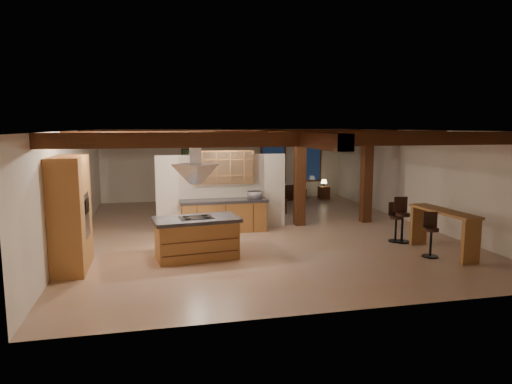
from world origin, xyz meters
TOP-DOWN VIEW (x-y plane):
  - ground at (0.00, 0.00)m, footprint 12.00×12.00m
  - room_walls at (0.00, 0.00)m, footprint 12.00×12.00m
  - ceiling_beams at (0.00, 0.00)m, footprint 10.00×12.00m
  - timber_posts at (2.50, 0.50)m, footprint 2.50×0.30m
  - partition_wall at (-1.00, 0.50)m, footprint 3.80×0.18m
  - pantry_cabinet at (-4.67, -2.60)m, footprint 0.67×1.60m
  - back_counter at (-1.00, 0.11)m, footprint 2.50×0.66m
  - upper_display_cabinet at (-1.00, 0.31)m, footprint 1.80×0.36m
  - range_hood at (-2.02, -2.37)m, footprint 1.10×1.10m
  - back_windows at (2.80, 5.93)m, footprint 2.70×0.07m
  - framed_art at (-1.50, 5.94)m, footprint 0.65×0.05m
  - recessed_cans at (-2.53, -1.93)m, footprint 3.16×2.46m
  - kitchen_island at (-2.02, -2.37)m, footprint 2.03×1.25m
  - dining_table at (0.40, 2.98)m, footprint 1.96×1.50m
  - sofa at (2.13, 5.26)m, footprint 2.29×1.49m
  - microwave at (-0.10, 0.11)m, footprint 0.39×0.27m
  - bar_counter at (3.74, -3.29)m, footprint 0.66×2.04m
  - side_table at (4.00, 5.18)m, footprint 0.44×0.44m
  - table_lamp at (4.00, 5.18)m, footprint 0.25×0.25m
  - bar_stool_a at (3.29, -3.47)m, footprint 0.38×0.40m
  - bar_stool_b at (3.23, -2.00)m, footprint 0.36×0.37m
  - bar_stool_c at (3.36, -2.08)m, footprint 0.41×0.43m
  - dining_chairs at (0.40, 2.98)m, footprint 2.29×2.29m

SIDE VIEW (x-z plane):
  - ground at x=0.00m, z-range 0.00..0.00m
  - side_table at x=4.00m, z-range 0.00..0.52m
  - dining_table at x=0.40m, z-range 0.00..0.61m
  - sofa at x=2.13m, z-range 0.00..0.62m
  - back_counter at x=-1.00m, z-range 0.01..0.95m
  - kitchen_island at x=-2.02m, z-range 0.00..0.96m
  - bar_stool_b at x=3.23m, z-range 0.01..1.04m
  - bar_stool_a at x=3.29m, z-range 0.01..1.05m
  - bar_stool_c at x=3.36m, z-range 0.01..1.19m
  - dining_chairs at x=0.40m, z-range 0.01..1.27m
  - bar_counter at x=3.74m, z-range 0.18..1.24m
  - table_lamp at x=4.00m, z-range 0.58..0.87m
  - microwave at x=-0.10m, z-range 0.94..1.15m
  - partition_wall at x=-1.00m, z-range 0.00..2.20m
  - pantry_cabinet at x=-4.67m, z-range 0.00..2.40m
  - back_windows at x=2.80m, z-range 0.65..2.35m
  - framed_art at x=-1.50m, z-range 1.27..2.12m
  - timber_posts at x=2.50m, z-range 0.31..3.21m
  - room_walls at x=0.00m, z-range -4.22..7.78m
  - range_hood at x=-2.02m, z-range 1.08..2.48m
  - upper_display_cabinet at x=-1.00m, z-range 1.37..2.33m
  - ceiling_beams at x=0.00m, z-range 2.62..2.90m
  - recessed_cans at x=-2.53m, z-range 2.85..2.89m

